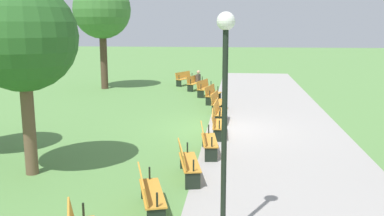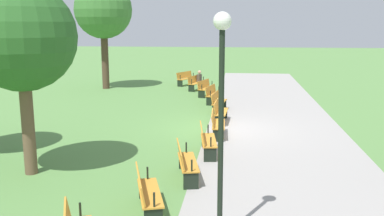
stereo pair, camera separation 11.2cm
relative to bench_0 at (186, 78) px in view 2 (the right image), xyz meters
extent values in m
plane|color=#5B8C47|center=(11.82, 2.89, -0.47)|extent=(120.00, 120.00, 0.00)
cube|color=#A39E99|center=(11.82, 4.98, -0.47)|extent=(38.70, 5.23, 0.01)
cube|color=orange|center=(0.03, 0.06, -0.02)|extent=(1.69, 1.15, 0.04)
cube|color=orange|center=(-0.06, -0.12, 0.22)|extent=(1.54, 0.85, 0.40)
cube|color=black|center=(-0.66, 0.41, -0.25)|extent=(0.22, 0.36, 0.43)
cylinder|color=black|center=(-0.65, 0.43, 0.14)|extent=(0.06, 0.06, 0.30)
cube|color=black|center=(0.72, -0.29, -0.25)|extent=(0.22, 0.36, 0.43)
cylinder|color=black|center=(0.73, -0.27, 0.14)|extent=(0.06, 0.06, 0.30)
cube|color=orange|center=(2.05, 0.98, -0.02)|extent=(1.72, 1.04, 0.04)
cube|color=orange|center=(1.98, 0.80, 0.22)|extent=(1.59, 0.73, 0.40)
cube|color=black|center=(1.33, 1.28, -0.25)|extent=(0.20, 0.37, 0.43)
cylinder|color=black|center=(1.34, 1.29, 0.14)|extent=(0.06, 0.06, 0.30)
cube|color=black|center=(2.78, 0.69, -0.25)|extent=(0.20, 0.37, 0.43)
cylinder|color=black|center=(2.78, 0.71, 0.14)|extent=(0.06, 0.06, 0.30)
cube|color=orange|center=(4.15, 1.73, -0.02)|extent=(1.73, 0.92, 0.04)
cube|color=orange|center=(4.09, 1.54, 0.22)|extent=(1.63, 0.59, 0.40)
cube|color=black|center=(3.41, 1.96, -0.25)|extent=(0.17, 0.38, 0.43)
cylinder|color=black|center=(3.41, 1.98, 0.14)|extent=(0.06, 0.06, 0.30)
cube|color=black|center=(4.89, 1.50, -0.25)|extent=(0.17, 0.38, 0.43)
cylinder|color=black|center=(4.90, 1.52, 0.14)|extent=(0.06, 0.06, 0.30)
cube|color=orange|center=(6.30, 2.29, -0.02)|extent=(1.73, 0.79, 0.04)
cube|color=orange|center=(6.26, 2.10, 0.22)|extent=(1.66, 0.46, 0.40)
cube|color=black|center=(5.54, 2.46, -0.25)|extent=(0.14, 0.38, 0.43)
cylinder|color=black|center=(5.55, 2.48, 0.14)|extent=(0.05, 0.05, 0.30)
cube|color=black|center=(7.06, 2.13, -0.25)|extent=(0.14, 0.38, 0.43)
cylinder|color=black|center=(7.07, 2.15, 0.14)|extent=(0.05, 0.05, 0.30)
cube|color=orange|center=(8.49, 2.67, -0.02)|extent=(1.72, 0.65, 0.04)
cube|color=orange|center=(8.47, 2.48, 0.22)|extent=(1.68, 0.32, 0.40)
cube|color=black|center=(7.72, 2.77, -0.25)|extent=(0.11, 0.38, 0.43)
cylinder|color=black|center=(7.72, 2.79, 0.14)|extent=(0.05, 0.05, 0.30)
cube|color=black|center=(9.27, 2.57, -0.25)|extent=(0.11, 0.38, 0.43)
cylinder|color=black|center=(9.27, 2.59, 0.14)|extent=(0.05, 0.05, 0.30)
cube|color=orange|center=(10.71, 2.86, -0.02)|extent=(1.69, 0.51, 0.04)
cube|color=orange|center=(10.70, 2.66, 0.22)|extent=(1.68, 0.18, 0.40)
cube|color=black|center=(9.93, 2.90, -0.25)|extent=(0.08, 0.38, 0.43)
cylinder|color=black|center=(9.93, 2.92, 0.14)|extent=(0.05, 0.05, 0.30)
cube|color=black|center=(11.49, 2.83, -0.25)|extent=(0.08, 0.38, 0.43)
cylinder|color=black|center=(11.49, 2.85, 0.14)|extent=(0.05, 0.05, 0.30)
cube|color=orange|center=(12.94, 2.86, -0.02)|extent=(1.69, 0.51, 0.04)
cube|color=orange|center=(12.94, 2.66, 0.22)|extent=(1.68, 0.18, 0.40)
cube|color=black|center=(12.16, 2.83, -0.25)|extent=(0.08, 0.38, 0.43)
cylinder|color=black|center=(12.16, 2.85, 0.14)|extent=(0.05, 0.05, 0.30)
cube|color=black|center=(13.71, 2.90, -0.25)|extent=(0.08, 0.38, 0.43)
cylinder|color=black|center=(13.71, 2.92, 0.14)|extent=(0.05, 0.05, 0.30)
cube|color=orange|center=(15.15, 2.67, -0.02)|extent=(1.72, 0.65, 0.04)
cube|color=orange|center=(15.18, 2.48, 0.22)|extent=(1.68, 0.32, 0.40)
cube|color=black|center=(14.38, 2.57, -0.25)|extent=(0.11, 0.38, 0.43)
cylinder|color=black|center=(14.38, 2.59, 0.14)|extent=(0.05, 0.05, 0.30)
cube|color=black|center=(15.92, 2.77, -0.25)|extent=(0.11, 0.38, 0.43)
cylinder|color=black|center=(15.92, 2.79, 0.14)|extent=(0.05, 0.05, 0.30)
cube|color=orange|center=(17.34, 2.29, -0.02)|extent=(1.73, 0.79, 0.04)
cube|color=orange|center=(17.39, 2.10, 0.22)|extent=(1.66, 0.46, 0.40)
cube|color=black|center=(16.58, 2.13, -0.25)|extent=(0.14, 0.38, 0.43)
cylinder|color=black|center=(16.58, 2.15, 0.14)|extent=(0.05, 0.05, 0.30)
cube|color=black|center=(18.10, 2.46, -0.25)|extent=(0.14, 0.38, 0.43)
cylinder|color=black|center=(18.10, 2.48, 0.14)|extent=(0.05, 0.05, 0.30)
cube|color=orange|center=(19.50, 1.73, -0.02)|extent=(1.73, 0.92, 0.04)
cube|color=orange|center=(19.55, 1.54, 0.22)|extent=(1.63, 0.59, 0.40)
cube|color=black|center=(18.75, 1.50, -0.25)|extent=(0.17, 0.38, 0.43)
cylinder|color=black|center=(18.75, 1.52, 0.14)|extent=(0.06, 0.06, 0.30)
cylinder|color=black|center=(20.23, 1.98, 0.14)|extent=(0.06, 0.06, 0.30)
cylinder|color=black|center=(20.86, 0.71, 0.14)|extent=(0.06, 0.06, 0.30)
cube|color=#4C4238|center=(1.78, 1.07, 0.23)|extent=(0.37, 0.31, 0.50)
sphere|color=tan|center=(1.79, 1.09, 0.62)|extent=(0.22, 0.22, 0.22)
cylinder|color=#23232D|center=(1.76, 1.27, -0.04)|extent=(0.26, 0.38, 0.13)
cylinder|color=#23232D|center=(1.83, 1.44, -0.25)|extent=(0.14, 0.14, 0.43)
cylinder|color=#23232D|center=(1.93, 1.21, -0.04)|extent=(0.26, 0.38, 0.13)
cylinder|color=#23232D|center=(2.00, 1.37, -0.25)|extent=(0.14, 0.14, 0.43)
cylinder|color=brown|center=(17.46, -2.00, 0.92)|extent=(0.34, 0.34, 2.77)
sphere|color=#285B23|center=(17.46, -2.00, 3.23)|extent=(2.85, 2.85, 2.85)
cylinder|color=#4C3828|center=(2.04, -4.83, 1.39)|extent=(0.44, 0.44, 3.73)
sphere|color=#3D7533|center=(2.04, -4.83, 4.40)|extent=(3.53, 3.53, 3.53)
cylinder|color=black|center=(20.54, 3.29, 1.49)|extent=(0.10, 0.10, 3.92)
sphere|color=white|center=(20.54, 3.29, 3.59)|extent=(0.32, 0.32, 0.32)
camera|label=1|loc=(27.98, 3.50, 3.54)|focal=39.87mm
camera|label=2|loc=(27.97, 3.61, 3.54)|focal=39.87mm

